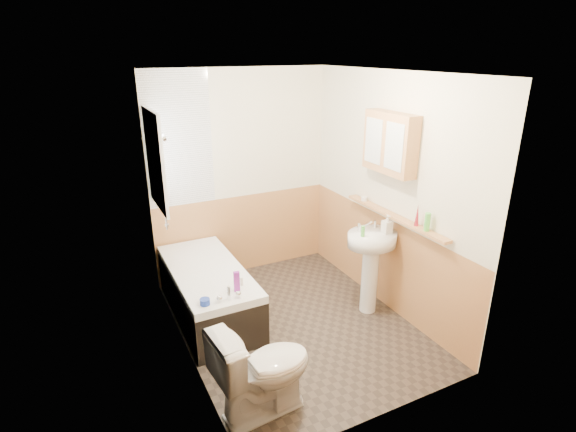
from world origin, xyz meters
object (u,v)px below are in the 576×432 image
(bathtub, at_px, (208,291))
(sink, at_px, (371,256))
(medicine_cabinet, at_px, (390,143))
(pine_shelf, at_px, (394,216))
(toilet, at_px, (263,370))

(bathtub, bearing_deg, sink, -23.79)
(sink, distance_m, medicine_cabinet, 1.18)
(medicine_cabinet, bearing_deg, pine_shelf, -76.84)
(toilet, bearing_deg, sink, -67.66)
(bathtub, height_order, toilet, toilet)
(toilet, xyz_separation_m, sink, (1.60, 0.82, 0.27))
(bathtub, height_order, pine_shelf, pine_shelf)
(bathtub, bearing_deg, medicine_cabinet, -20.22)
(bathtub, relative_size, medicine_cabinet, 2.39)
(toilet, distance_m, medicine_cabinet, 2.44)
(bathtub, xyz_separation_m, medicine_cabinet, (1.74, -0.64, 1.53))
(bathtub, xyz_separation_m, toilet, (-0.03, -1.52, 0.10))
(pine_shelf, relative_size, medicine_cabinet, 2.26)
(bathtub, relative_size, toilet, 2.00)
(sink, relative_size, medicine_cabinet, 1.56)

